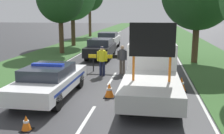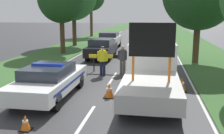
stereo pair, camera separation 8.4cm
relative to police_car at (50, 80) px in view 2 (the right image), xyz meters
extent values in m
plane|color=#333335|center=(2.06, 0.26, -0.72)|extent=(160.00, 160.00, 0.00)
cube|color=silver|center=(2.06, -2.16, -0.71)|extent=(0.12, 2.71, 0.01)
cube|color=silver|center=(2.06, 3.52, -0.71)|extent=(0.12, 2.71, 0.01)
cube|color=silver|center=(2.06, 9.20, -0.71)|extent=(0.12, 2.71, 0.01)
cube|color=silver|center=(2.06, 14.89, -0.71)|extent=(0.12, 2.71, 0.01)
cube|color=silver|center=(2.06, 20.57, -0.71)|extent=(0.12, 2.71, 0.01)
cube|color=silver|center=(2.06, 26.25, -0.71)|extent=(0.12, 2.71, 0.01)
cube|color=silver|center=(2.06, 31.94, -0.71)|extent=(0.12, 2.71, 0.01)
cube|color=silver|center=(2.06, 37.62, -0.71)|extent=(0.12, 2.71, 0.01)
cube|color=silver|center=(-1.96, 12.69, -0.71)|extent=(0.10, 55.15, 0.01)
cube|color=silver|center=(6.07, 12.69, -0.71)|extent=(0.10, 55.15, 0.01)
cube|color=#38602D|center=(-4.28, 20.26, -0.70)|extent=(4.44, 120.00, 0.03)
cube|color=#38602D|center=(8.39, 20.26, -0.70)|extent=(4.44, 120.00, 0.03)
cube|color=white|center=(0.00, 0.02, -0.09)|extent=(1.87, 4.81, 0.57)
cube|color=#282D38|center=(0.00, -0.12, 0.41)|extent=(1.65, 2.21, 0.42)
cylinder|color=black|center=(-0.81, 1.51, -0.37)|extent=(0.24, 0.69, 0.69)
cylinder|color=black|center=(0.81, 1.51, -0.37)|extent=(0.24, 0.69, 0.69)
cylinder|color=black|center=(-0.81, -1.47, -0.37)|extent=(0.24, 0.69, 0.69)
cylinder|color=black|center=(0.81, -1.47, -0.37)|extent=(0.24, 0.69, 0.69)
cube|color=#1E38C6|center=(0.00, -0.12, 0.67)|extent=(1.31, 0.24, 0.10)
cube|color=#193399|center=(0.00, 0.02, -0.06)|extent=(1.88, 3.95, 0.10)
cube|color=black|center=(0.00, 2.47, -0.14)|extent=(1.03, 0.08, 0.34)
cube|color=white|center=(4.12, 2.29, 0.52)|extent=(2.13, 1.95, 1.68)
cube|color=#232833|center=(4.12, 3.24, 0.82)|extent=(1.81, 0.04, 0.74)
cube|color=#B2B2AD|center=(4.12, -0.57, -0.02)|extent=(2.13, 3.76, 0.60)
cylinder|color=#D16619|center=(3.47, -0.57, 0.73)|extent=(0.09, 0.09, 0.90)
cylinder|color=#D16619|center=(4.76, -0.57, 0.73)|extent=(0.09, 0.09, 0.90)
cube|color=black|center=(4.12, -0.57, 1.78)|extent=(1.62, 0.12, 1.20)
cylinder|color=black|center=(3.17, 2.29, -0.32)|extent=(0.24, 0.80, 0.80)
cylinder|color=black|center=(5.06, 2.29, -0.32)|extent=(0.24, 0.80, 0.80)
cylinder|color=black|center=(3.17, -1.32, -0.32)|extent=(0.24, 0.80, 0.80)
cylinder|color=black|center=(5.06, -1.32, -0.32)|extent=(0.24, 0.80, 0.80)
cylinder|color=black|center=(0.68, 5.05, -0.31)|extent=(0.07, 0.07, 0.81)
cylinder|color=black|center=(2.99, 5.05, -0.31)|extent=(0.07, 0.07, 0.81)
cube|color=yellow|center=(0.63, 5.05, 0.20)|extent=(0.48, 0.08, 0.21)
cube|color=black|center=(1.11, 5.05, 0.20)|extent=(0.48, 0.08, 0.21)
cube|color=yellow|center=(1.60, 5.05, 0.20)|extent=(0.48, 0.08, 0.21)
cube|color=black|center=(2.08, 5.05, 0.20)|extent=(0.48, 0.08, 0.21)
cube|color=yellow|center=(2.56, 5.05, 0.20)|extent=(0.48, 0.08, 0.21)
cube|color=black|center=(3.04, 5.05, 0.20)|extent=(0.48, 0.08, 0.21)
cylinder|color=#191E38|center=(1.32, 4.06, -0.31)|extent=(0.15, 0.15, 0.81)
cylinder|color=#191E38|center=(1.49, 4.06, -0.31)|extent=(0.15, 0.15, 0.81)
cylinder|color=yellow|center=(1.41, 4.06, 0.40)|extent=(0.37, 0.37, 0.61)
cylinder|color=yellow|center=(1.18, 4.06, 0.37)|extent=(0.12, 0.12, 0.52)
cylinder|color=yellow|center=(1.64, 4.06, 0.37)|extent=(0.12, 0.12, 0.52)
sphere|color=beige|center=(1.41, 4.06, 0.81)|extent=(0.21, 0.21, 0.21)
cylinder|color=#141933|center=(1.41, 4.06, 0.87)|extent=(0.24, 0.24, 0.05)
cylinder|color=brown|center=(2.37, 4.65, -0.31)|extent=(0.15, 0.15, 0.81)
cylinder|color=brown|center=(2.54, 4.65, -0.31)|extent=(0.15, 0.15, 0.81)
cylinder|color=#3D3D42|center=(2.46, 4.65, 0.40)|extent=(0.37, 0.37, 0.61)
cylinder|color=#3D3D42|center=(2.23, 4.65, 0.37)|extent=(0.12, 0.12, 0.52)
cylinder|color=#3D3D42|center=(2.69, 4.65, 0.37)|extent=(0.12, 0.12, 0.52)
sphere|color=tan|center=(2.46, 4.65, 0.81)|extent=(0.21, 0.21, 0.21)
cube|color=black|center=(5.45, 1.71, -0.70)|extent=(0.47, 0.47, 0.03)
cone|color=orange|center=(5.45, 1.71, -0.38)|extent=(0.40, 0.40, 0.62)
cylinder|color=white|center=(5.45, 1.71, -0.35)|extent=(0.23, 0.23, 0.09)
cube|color=black|center=(0.50, -3.13, -0.70)|extent=(0.34, 0.34, 0.03)
cone|color=orange|center=(0.50, -3.13, -0.46)|extent=(0.29, 0.29, 0.45)
cylinder|color=white|center=(0.50, -3.13, -0.44)|extent=(0.16, 0.16, 0.06)
cube|color=black|center=(0.39, 3.92, -0.70)|extent=(0.37, 0.37, 0.03)
cone|color=orange|center=(0.39, 3.92, -0.45)|extent=(0.31, 0.31, 0.49)
cylinder|color=white|center=(0.39, 3.92, -0.42)|extent=(0.18, 0.18, 0.07)
cube|color=black|center=(5.08, 5.92, -0.70)|extent=(0.37, 0.37, 0.03)
cone|color=orange|center=(5.08, 5.92, -0.45)|extent=(0.31, 0.31, 0.48)
cylinder|color=white|center=(5.08, 5.92, -0.42)|extent=(0.18, 0.18, 0.07)
cube|color=black|center=(2.42, 0.33, -0.70)|extent=(0.45, 0.45, 0.03)
cone|color=orange|center=(2.42, 0.33, -0.39)|extent=(0.38, 0.38, 0.59)
cylinder|color=white|center=(2.42, 0.33, -0.36)|extent=(0.22, 0.22, 0.08)
cube|color=black|center=(0.22, 9.64, -0.05)|extent=(1.80, 4.37, 0.67)
cube|color=#282D38|center=(0.22, 9.51, 0.54)|extent=(1.59, 2.01, 0.51)
cylinder|color=black|center=(-0.56, 11.00, -0.39)|extent=(0.24, 0.66, 0.66)
cylinder|color=black|center=(1.00, 11.00, -0.39)|extent=(0.24, 0.66, 0.66)
cylinder|color=black|center=(-0.56, 8.29, -0.39)|extent=(0.24, 0.66, 0.66)
cylinder|color=black|center=(1.00, 8.29, -0.39)|extent=(0.24, 0.66, 0.66)
cube|color=silver|center=(-0.20, 15.58, 0.05)|extent=(1.87, 4.46, 0.75)
cube|color=#282D38|center=(-0.20, 15.45, 0.64)|extent=(1.65, 2.05, 0.43)
cylinder|color=black|center=(-1.01, 16.97, -0.32)|extent=(0.24, 0.79, 0.79)
cylinder|color=black|center=(0.62, 16.97, -0.32)|extent=(0.24, 0.79, 0.79)
cylinder|color=black|center=(-1.01, 14.20, -0.32)|extent=(0.24, 0.79, 0.79)
cylinder|color=black|center=(0.62, 14.20, -0.32)|extent=(0.24, 0.79, 0.79)
cylinder|color=#4C3823|center=(-4.17, 16.88, 0.98)|extent=(0.43, 0.43, 3.39)
cylinder|color=#4C3823|center=(-5.04, 28.03, 1.43)|extent=(0.40, 0.40, 4.30)
cylinder|color=#4C3823|center=(7.06, 8.88, 0.78)|extent=(0.43, 0.43, 3.00)
cylinder|color=#4C3823|center=(-3.59, 11.59, 0.86)|extent=(0.40, 0.40, 3.16)
camera|label=1|loc=(4.13, -9.89, 2.71)|focal=42.00mm
camera|label=2|loc=(4.21, -9.88, 2.71)|focal=42.00mm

